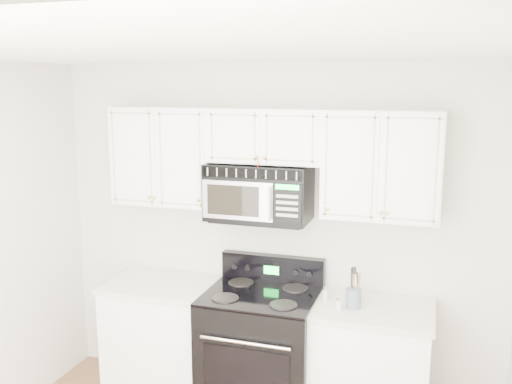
% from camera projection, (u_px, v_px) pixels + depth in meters
% --- Properties ---
extents(room, '(3.51, 3.51, 2.61)m').
position_uv_depth(room, '(175.00, 322.00, 2.79)').
color(room, brown).
rests_on(room, ground).
extents(base_cabinet_left, '(0.86, 0.65, 0.92)m').
position_uv_depth(base_cabinet_left, '(166.00, 341.00, 4.54)').
color(base_cabinet_left, white).
rests_on(base_cabinet_left, ground).
extents(base_cabinet_right, '(0.86, 0.65, 0.92)m').
position_uv_depth(base_cabinet_right, '(369.00, 372.00, 4.06)').
color(base_cabinet_right, white).
rests_on(base_cabinet_right, ground).
extents(range, '(0.82, 0.74, 1.13)m').
position_uv_depth(range, '(261.00, 350.00, 4.26)').
color(range, black).
rests_on(range, ground).
extents(upper_cabinets, '(2.44, 0.37, 0.75)m').
position_uv_depth(upper_cabinets, '(268.00, 155.00, 4.15)').
color(upper_cabinets, white).
rests_on(upper_cabinets, ground).
extents(microwave, '(0.76, 0.43, 0.42)m').
position_uv_depth(microwave, '(259.00, 192.00, 4.19)').
color(microwave, black).
rests_on(microwave, ground).
extents(utensil_crock, '(0.11, 0.11, 0.29)m').
position_uv_depth(utensil_crock, '(354.00, 297.00, 3.93)').
color(utensil_crock, slate).
rests_on(utensil_crock, base_cabinet_right).
extents(shaker_salt, '(0.04, 0.04, 0.10)m').
position_uv_depth(shaker_salt, '(325.00, 294.00, 4.06)').
color(shaker_salt, silver).
rests_on(shaker_salt, base_cabinet_right).
extents(shaker_pepper, '(0.04, 0.04, 0.09)m').
position_uv_depth(shaker_pepper, '(339.00, 304.00, 3.88)').
color(shaker_pepper, silver).
rests_on(shaker_pepper, base_cabinet_right).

